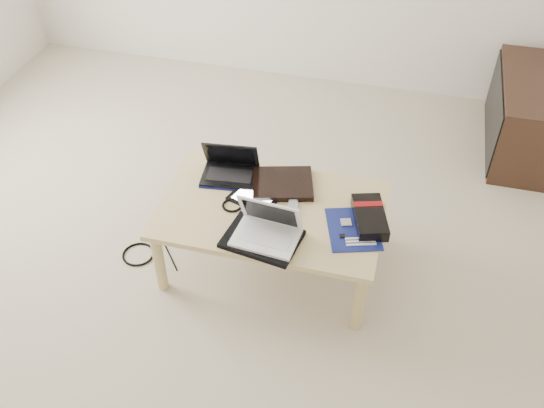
% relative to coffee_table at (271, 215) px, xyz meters
% --- Properties ---
extents(ground, '(4.00, 4.00, 0.00)m').
position_rel_coffee_table_xyz_m(ground, '(-0.46, -0.03, -0.35)').
color(ground, beige).
rests_on(ground, ground).
extents(coffee_table, '(1.10, 0.70, 0.40)m').
position_rel_coffee_table_xyz_m(coffee_table, '(0.00, 0.00, 0.00)').
color(coffee_table, tan).
rests_on(coffee_table, ground).
extents(media_cabinet, '(0.41, 0.90, 0.50)m').
position_rel_coffee_table_xyz_m(media_cabinet, '(1.31, 1.42, -0.10)').
color(media_cabinet, '#352016').
rests_on(media_cabinet, ground).
extents(book, '(0.36, 0.33, 0.03)m').
position_rel_coffee_table_xyz_m(book, '(0.01, 0.18, 0.06)').
color(book, black).
rests_on(book, coffee_table).
extents(netbook, '(0.31, 0.24, 0.20)m').
position_rel_coffee_table_xyz_m(netbook, '(-0.27, 0.19, 0.09)').
color(netbook, black).
rests_on(netbook, coffee_table).
extents(tablet, '(0.28, 0.24, 0.01)m').
position_rel_coffee_table_xyz_m(tablet, '(-0.10, 0.05, 0.05)').
color(tablet, black).
rests_on(tablet, coffee_table).
extents(remote, '(0.09, 0.21, 0.02)m').
position_rel_coffee_table_xyz_m(remote, '(0.10, 0.04, 0.06)').
color(remote, '#A9A9AD').
rests_on(remote, coffee_table).
extents(neoprene_sleeve, '(0.38, 0.30, 0.02)m').
position_rel_coffee_table_xyz_m(neoprene_sleeve, '(0.01, -0.23, 0.06)').
color(neoprene_sleeve, black).
rests_on(neoprene_sleeve, coffee_table).
extents(white_laptop, '(0.31, 0.24, 0.20)m').
position_rel_coffee_table_xyz_m(white_laptop, '(0.03, -0.21, 0.11)').
color(white_laptop, white).
rests_on(white_laptop, neoprene_sleeve).
extents(motherboard, '(0.32, 0.36, 0.01)m').
position_rel_coffee_table_xyz_m(motherboard, '(0.42, -0.05, 0.05)').
color(motherboard, navy).
rests_on(motherboard, coffee_table).
extents(gpu_box, '(0.22, 0.31, 0.06)m').
position_rel_coffee_table_xyz_m(gpu_box, '(0.48, 0.02, 0.08)').
color(gpu_box, black).
rests_on(gpu_box, coffee_table).
extents(cable_coil, '(0.11, 0.11, 0.01)m').
position_rel_coffee_table_xyz_m(cable_coil, '(-0.19, -0.04, 0.05)').
color(cable_coil, black).
rests_on(cable_coil, coffee_table).
extents(floor_cable_coil, '(0.21, 0.21, 0.01)m').
position_rel_coffee_table_xyz_m(floor_cable_coil, '(-0.72, -0.13, -0.35)').
color(floor_cable_coil, black).
rests_on(floor_cable_coil, ground).
extents(floor_cable_trail, '(0.23, 0.28, 0.01)m').
position_rel_coffee_table_xyz_m(floor_cable_trail, '(-0.58, -0.05, -0.35)').
color(floor_cable_trail, black).
rests_on(floor_cable_trail, ground).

